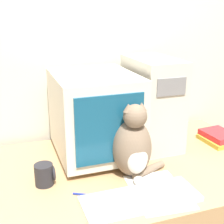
{
  "coord_description": "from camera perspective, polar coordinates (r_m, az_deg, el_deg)",
  "views": [
    {
      "loc": [
        -0.51,
        -0.8,
        1.46
      ],
      "look_at": [
        -0.07,
        0.46,
        1.01
      ],
      "focal_mm": 50.0,
      "sensor_mm": 36.0,
      "label": 1
    }
  ],
  "objects": [
    {
      "name": "wall_back",
      "position": [
        1.8,
        -2.77,
        11.8
      ],
      "size": [
        7.0,
        0.05,
        2.5
      ],
      "color": "beige",
      "rests_on": "ground_plane"
    },
    {
      "name": "crt_monitor",
      "position": [
        1.52,
        -3.19,
        -0.41
      ],
      "size": [
        0.38,
        0.47,
        0.41
      ],
      "color": "beige",
      "rests_on": "desk"
    },
    {
      "name": "computer_tower",
      "position": [
        1.66,
        7.3,
        1.79
      ],
      "size": [
        0.21,
        0.39,
        0.47
      ],
      "color": "beige",
      "rests_on": "desk"
    },
    {
      "name": "keyboard",
      "position": [
        1.25,
        5.25,
        -15.48
      ],
      "size": [
        0.46,
        0.17,
        0.02
      ],
      "color": "silver",
      "rests_on": "desk"
    },
    {
      "name": "cat",
      "position": [
        1.36,
        3.84,
        -6.18
      ],
      "size": [
        0.26,
        0.24,
        0.34
      ],
      "rotation": [
        0.0,
        0.0,
        -0.04
      ],
      "color": "#7A6651",
      "rests_on": "desk"
    },
    {
      "name": "book_stack",
      "position": [
        1.83,
        18.91,
        -4.39
      ],
      "size": [
        0.17,
        0.2,
        0.05
      ],
      "color": "gold",
      "rests_on": "desk"
    },
    {
      "name": "pen",
      "position": [
        1.27,
        -3.68,
        -14.98
      ],
      "size": [
        0.14,
        0.08,
        0.01
      ],
      "color": "navy",
      "rests_on": "desk"
    },
    {
      "name": "paper_sheet",
      "position": [
        1.31,
        8.44,
        -14.15
      ],
      "size": [
        0.24,
        0.31,
        0.0
      ],
      "color": "white",
      "rests_on": "desk"
    },
    {
      "name": "mug",
      "position": [
        1.35,
        -12.2,
        -11.12
      ],
      "size": [
        0.08,
        0.08,
        0.09
      ],
      "color": "#232328",
      "rests_on": "desk"
    }
  ]
}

